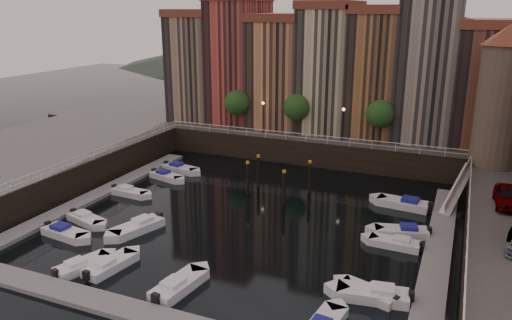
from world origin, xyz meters
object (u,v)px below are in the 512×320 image
at_px(gangway, 458,186).
at_px(mooring_pilings, 275,179).
at_px(boat_left_0, 65,233).
at_px(boat_left_2, 129,192).
at_px(car_a, 507,197).
at_px(corner_tower, 503,94).
at_px(boat_left_1, 86,219).

xyz_separation_m(gangway, mooring_pilings, (-17.10, -4.21, -0.27)).
bearing_deg(gangway, boat_left_0, -145.61).
bearing_deg(boat_left_2, mooring_pilings, 27.35).
bearing_deg(car_a, boat_left_0, -161.07).
bearing_deg(car_a, corner_tower, 90.89).
bearing_deg(mooring_pilings, boat_left_2, -155.89).
bearing_deg(corner_tower, boat_left_2, -156.23).
relative_size(boat_left_1, boat_left_2, 1.02).
distance_m(mooring_pilings, boat_left_2, 14.77).
relative_size(boat_left_1, car_a, 0.93).
xyz_separation_m(boat_left_0, boat_left_2, (-1.01, 9.98, -0.02)).
bearing_deg(boat_left_1, boat_left_2, 111.13).
xyz_separation_m(corner_tower, boat_left_2, (-33.43, -14.72, -9.87)).
distance_m(gangway, boat_left_0, 35.80).
bearing_deg(boat_left_2, boat_left_1, -81.14).
height_order(gangway, boat_left_2, gangway).
xyz_separation_m(corner_tower, boat_left_1, (-32.73, -21.82, -9.87)).
bearing_deg(gangway, boat_left_2, -161.49).
bearing_deg(boat_left_0, corner_tower, 44.69).
distance_m(corner_tower, boat_left_0, 41.93).
bearing_deg(mooring_pilings, gangway, 13.84).
distance_m(gangway, mooring_pilings, 17.61).
height_order(corner_tower, car_a, corner_tower).
distance_m(boat_left_0, car_a, 35.88).
height_order(gangway, car_a, car_a).
xyz_separation_m(boat_left_0, boat_left_1, (-0.31, 2.88, -0.02)).
distance_m(corner_tower, boat_left_2, 37.83).
relative_size(corner_tower, boat_left_0, 3.01).
bearing_deg(boat_left_2, boat_left_0, -80.97).
distance_m(boat_left_0, boat_left_2, 10.03).
height_order(mooring_pilings, boat_left_2, mooring_pilings).
bearing_deg(boat_left_2, car_a, 8.71).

